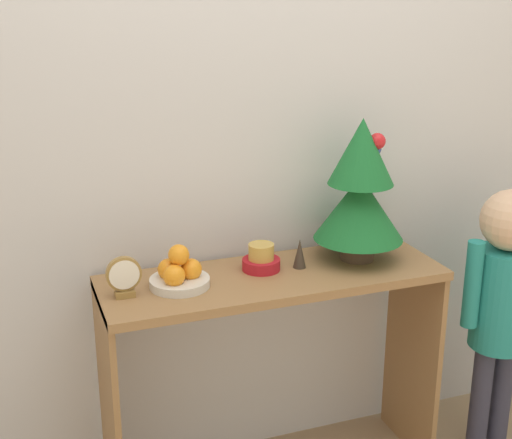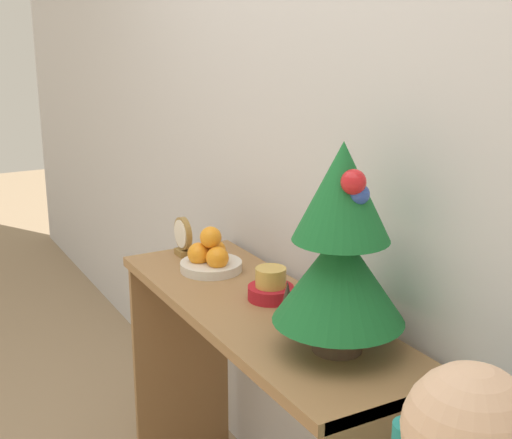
{
  "view_description": "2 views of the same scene",
  "coord_description": "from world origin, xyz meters",
  "px_view_note": "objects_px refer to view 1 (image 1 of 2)",
  "views": [
    {
      "loc": [
        -0.8,
        -1.83,
        1.68
      ],
      "look_at": [
        -0.05,
        0.21,
        0.98
      ],
      "focal_mm": 50.0,
      "sensor_mm": 36.0,
      "label": 1
    },
    {
      "loc": [
        1.56,
        -0.68,
        1.53
      ],
      "look_at": [
        -0.01,
        0.19,
        1.02
      ],
      "focal_mm": 50.0,
      "sensor_mm": 36.0,
      "label": 2
    }
  ],
  "objects_px": {
    "desk_clock": "(124,277)",
    "singing_bowl": "(261,259)",
    "figurine": "(300,253)",
    "child_figure": "(504,288)",
    "mini_tree": "(360,189)",
    "fruit_bowl": "(179,274)"
  },
  "relations": [
    {
      "from": "singing_bowl",
      "to": "desk_clock",
      "type": "distance_m",
      "value": 0.47
    },
    {
      "from": "desk_clock",
      "to": "child_figure",
      "type": "distance_m",
      "value": 1.36
    },
    {
      "from": "mini_tree",
      "to": "fruit_bowl",
      "type": "xyz_separation_m",
      "value": [
        -0.64,
        -0.02,
        -0.21
      ]
    },
    {
      "from": "mini_tree",
      "to": "desk_clock",
      "type": "bearing_deg",
      "value": -177.27
    },
    {
      "from": "mini_tree",
      "to": "fruit_bowl",
      "type": "bearing_deg",
      "value": -178.06
    },
    {
      "from": "desk_clock",
      "to": "figurine",
      "type": "relative_size",
      "value": 1.28
    },
    {
      "from": "singing_bowl",
      "to": "child_figure",
      "type": "distance_m",
      "value": 0.91
    },
    {
      "from": "child_figure",
      "to": "figurine",
      "type": "bearing_deg",
      "value": 170.69
    },
    {
      "from": "child_figure",
      "to": "desk_clock",
      "type": "bearing_deg",
      "value": 176.28
    },
    {
      "from": "figurine",
      "to": "child_figure",
      "type": "bearing_deg",
      "value": -9.31
    },
    {
      "from": "mini_tree",
      "to": "singing_bowl",
      "type": "xyz_separation_m",
      "value": [
        -0.35,
        0.02,
        -0.21
      ]
    },
    {
      "from": "child_figure",
      "to": "singing_bowl",
      "type": "bearing_deg",
      "value": 170.47
    },
    {
      "from": "desk_clock",
      "to": "figurine",
      "type": "distance_m",
      "value": 0.59
    },
    {
      "from": "singing_bowl",
      "to": "child_figure",
      "type": "bearing_deg",
      "value": -9.53
    },
    {
      "from": "singing_bowl",
      "to": "figurine",
      "type": "distance_m",
      "value": 0.13
    },
    {
      "from": "desk_clock",
      "to": "singing_bowl",
      "type": "bearing_deg",
      "value": 7.41
    },
    {
      "from": "desk_clock",
      "to": "figurine",
      "type": "height_order",
      "value": "desk_clock"
    },
    {
      "from": "fruit_bowl",
      "to": "child_figure",
      "type": "xyz_separation_m",
      "value": [
        1.17,
        -0.1,
        -0.18
      ]
    },
    {
      "from": "mini_tree",
      "to": "child_figure",
      "type": "xyz_separation_m",
      "value": [
        0.53,
        -0.13,
        -0.39
      ]
    },
    {
      "from": "figurine",
      "to": "child_figure",
      "type": "distance_m",
      "value": 0.79
    },
    {
      "from": "fruit_bowl",
      "to": "singing_bowl",
      "type": "relative_size",
      "value": 1.49
    },
    {
      "from": "singing_bowl",
      "to": "fruit_bowl",
      "type": "bearing_deg",
      "value": -171.54
    }
  ]
}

